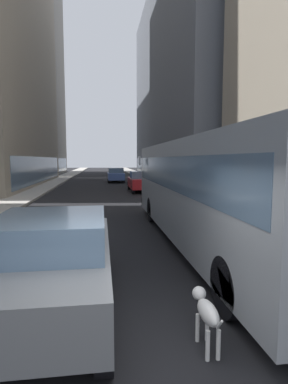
{
  "coord_description": "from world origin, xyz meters",
  "views": [
    {
      "loc": [
        -0.34,
        -3.56,
        2.54
      ],
      "look_at": [
        1.12,
        7.09,
        1.4
      ],
      "focal_mm": 28.64,
      "sensor_mm": 36.0,
      "label": 1
    }
  ],
  "objects": [
    {
      "name": "building_right_mid",
      "position": [
        11.9,
        28.15,
        11.66
      ],
      "size": [
        11.48,
        20.62,
        23.34
      ],
      "color": "slate",
      "rests_on": "ground"
    },
    {
      "name": "building_left_far",
      "position": [
        -11.9,
        52.65,
        17.57
      ],
      "size": [
        8.3,
        21.9,
        35.15
      ],
      "color": "gray",
      "rests_on": "ground"
    },
    {
      "name": "building_right_far",
      "position": [
        11.9,
        49.29,
        13.45
      ],
      "size": [
        10.45,
        18.32,
        26.92
      ],
      "color": "slate",
      "rests_on": "ground"
    },
    {
      "name": "sidewalk_left",
      "position": [
        -5.7,
        35.0,
        0.07
      ],
      "size": [
        2.4,
        110.0,
        0.15
      ],
      "primitive_type": "cube",
      "color": "#ADA89E",
      "rests_on": "ground"
    },
    {
      "name": "car_grey_wagon",
      "position": [
        -1.2,
        1.73,
        0.83
      ],
      "size": [
        1.92,
        4.66,
        1.62
      ],
      "color": "slate",
      "rests_on": "ground"
    },
    {
      "name": "sidewalk_right",
      "position": [
        5.7,
        35.0,
        0.07
      ],
      "size": [
        2.4,
        110.0,
        0.15
      ],
      "primitive_type": "cube",
      "color": "#9E9991",
      "rests_on": "ground"
    },
    {
      "name": "car_red_coupe",
      "position": [
        2.8,
        20.54,
        0.82
      ],
      "size": [
        1.95,
        4.3,
        1.62
      ],
      "color": "red",
      "rests_on": "ground"
    },
    {
      "name": "ground_plane",
      "position": [
        0.0,
        35.0,
        0.0
      ],
      "size": [
        120.0,
        120.0,
        0.0
      ],
      "primitive_type": "plane",
      "color": "black"
    },
    {
      "name": "dalmatian_dog",
      "position": [
        1.02,
        0.21,
        0.51
      ],
      "size": [
        0.22,
        0.96,
        0.72
      ],
      "color": "white",
      "rests_on": "ground"
    },
    {
      "name": "car_blue_hatchback",
      "position": [
        1.2,
        31.3,
        0.82
      ],
      "size": [
        1.79,
        4.52,
        1.62
      ],
      "color": "#4C6BB7",
      "rests_on": "ground"
    },
    {
      "name": "transit_bus",
      "position": [
        2.8,
        5.1,
        1.78
      ],
      "size": [
        2.78,
        11.53,
        3.05
      ],
      "color": "#999EA3",
      "rests_on": "ground"
    }
  ]
}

